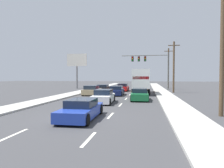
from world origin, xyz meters
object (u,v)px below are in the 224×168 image
Objects in this scene: car_navy at (116,91)px; box_truck at (141,80)px; car_tan at (92,91)px; car_green at (140,95)px; utility_pole_near at (223,40)px; car_white at (104,97)px; utility_pole_far at (168,68)px; car_red at (123,88)px; traffic_signal_mast at (147,61)px; roadside_billboard at (77,64)px; car_black at (103,88)px; car_blue at (81,110)px; utility_pole_mid at (174,66)px.

box_truck is at bearing 42.84° from car_navy.
box_truck reaches higher than car_tan.
utility_pole_near reaches higher than car_green.
utility_pole_far reaches higher than car_white.
car_navy is 1.06× the size of car_white.
car_red is at bearing 90.31° from car_navy.
traffic_signal_mast reaches higher than box_truck.
car_tan is at bearing -124.09° from utility_pole_far.
roadside_billboard reaches higher than car_white.
car_green is (6.67, -5.03, -0.02)m from car_tan.
car_tan is 8.36m from car_green.
roadside_billboard is (-13.76, 18.86, 4.64)m from car_green.
car_black is 13.98m from car_green.
box_truck reaches higher than car_green.
roadside_billboard is at bearing 137.16° from car_black.
box_truck is at bearing -37.68° from roadside_billboard.
car_blue is (3.51, -15.17, -0.07)m from car_tan.
traffic_signal_mast reaches higher than car_white.
traffic_signal_mast reaches higher than car_green.
box_truck is (6.57, -3.97, 1.48)m from car_black.
utility_pole_far is (4.56, 5.07, -1.06)m from traffic_signal_mast.
utility_pole_far is at bearing 63.63° from car_navy.
car_navy is (0.04, -7.87, -0.02)m from car_red.
car_green is 23.81m from roadside_billboard.
car_tan is 1.00× the size of car_green.
box_truck is at bearing 108.85° from utility_pole_near.
utility_pole_near reaches higher than car_red.
car_tan is at bearing -120.42° from traffic_signal_mast.
roadside_billboard is at bearing 126.12° from car_green.
car_black is 0.50× the size of box_truck.
car_white is 24.54m from roadside_billboard.
utility_pole_far reaches higher than car_black.
car_white is 11.73m from box_truck.
car_green is at bearing -92.34° from traffic_signal_mast.
roadside_billboard reaches higher than car_red.
car_tan is at bearing -174.67° from car_navy.
utility_pole_mid is 20.22m from roadside_billboard.
car_black is 1.03× the size of car_white.
roadside_billboard is at bearing -168.63° from utility_pole_far.
roadside_billboard is (-13.65, 10.55, 3.21)m from box_truck.
utility_pole_mid reaches higher than car_black.
utility_pole_near is at bearing -79.54° from traffic_signal_mast.
car_navy is 0.51× the size of traffic_signal_mast.
box_truck is at bearing 26.61° from car_tan.
car_black is 7.81m from box_truck.
car_green is 0.44× the size of utility_pole_near.
car_red is at bearing 90.03° from car_white.
car_white is at bearing -139.43° from car_green.
car_blue is 10.62m from car_green.
car_red is 1.02× the size of car_green.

